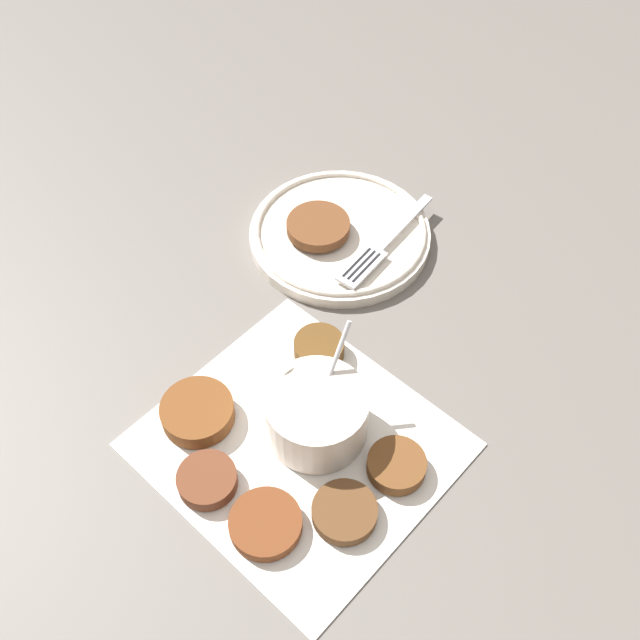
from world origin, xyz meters
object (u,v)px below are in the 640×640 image
at_px(fritter_on_plate, 318,226).
at_px(sauce_bowl, 313,412).
at_px(serving_plate, 340,234).
at_px(fork, 379,248).

bearing_deg(fritter_on_plate, sauce_bowl, 137.84).
bearing_deg(serving_plate, sauce_bowl, 132.17).
bearing_deg(fork, sauce_bowl, 120.43).
bearing_deg(sauce_bowl, fork, -59.57).
relative_size(sauce_bowl, fritter_on_plate, 1.50).
height_order(fritter_on_plate, fork, fritter_on_plate).
relative_size(fritter_on_plate, fork, 0.42).
xyz_separation_m(fritter_on_plate, fork, (-0.07, -0.03, -0.00)).
xyz_separation_m(sauce_bowl, serving_plate, (0.19, -0.21, -0.02)).
xyz_separation_m(sauce_bowl, fork, (0.13, -0.22, -0.01)).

